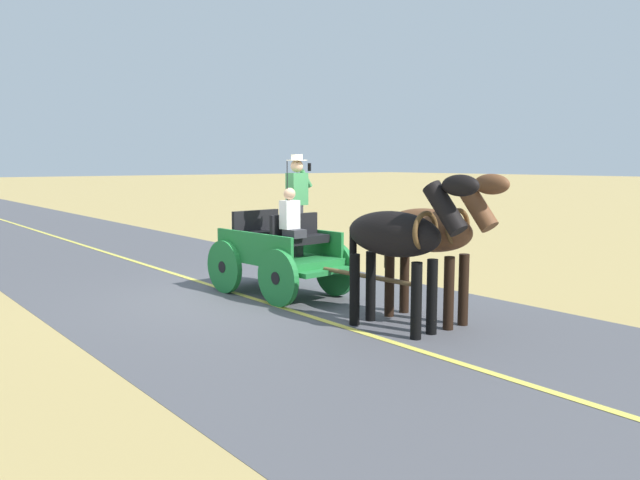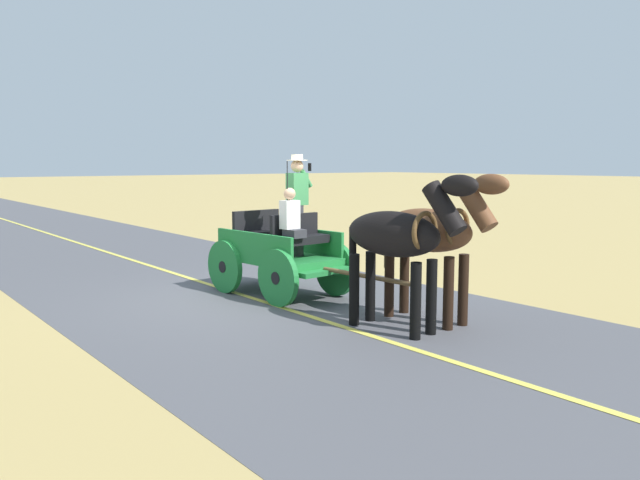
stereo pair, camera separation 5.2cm
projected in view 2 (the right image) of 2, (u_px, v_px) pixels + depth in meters
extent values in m
plane|color=tan|center=(250.00, 298.00, 11.25)|extent=(200.00, 200.00, 0.00)
cube|color=#4C4C51|center=(250.00, 298.00, 11.25)|extent=(6.65, 160.00, 0.01)
cube|color=#DBCC4C|center=(250.00, 297.00, 11.25)|extent=(0.12, 160.00, 0.00)
cube|color=#1E7233|center=(279.00, 258.00, 11.50)|extent=(1.38, 2.29, 0.12)
cube|color=#1E7233|center=(303.00, 240.00, 11.84)|extent=(0.24, 2.09, 0.44)
cube|color=#1E7233|center=(253.00, 245.00, 11.08)|extent=(0.24, 2.09, 0.44)
cube|color=#1E7233|center=(325.00, 272.00, 10.62)|extent=(1.10, 0.33, 0.08)
cube|color=#1E7233|center=(240.00, 260.00, 12.40)|extent=(0.73, 0.26, 0.06)
cube|color=black|center=(301.00, 240.00, 11.01)|extent=(1.05, 0.44, 0.14)
cube|color=black|center=(294.00, 226.00, 11.11)|extent=(1.02, 0.17, 0.44)
cube|color=black|center=(262.00, 235.00, 11.81)|extent=(1.05, 0.44, 0.14)
cube|color=black|center=(256.00, 222.00, 11.92)|extent=(1.02, 0.17, 0.44)
cylinder|color=#1E7233|center=(335.00, 269.00, 11.39)|extent=(0.18, 0.97, 0.96)
cylinder|color=black|center=(335.00, 269.00, 11.39)|extent=(0.14, 0.22, 0.21)
cylinder|color=#1E7233|center=(278.00, 278.00, 10.52)|extent=(0.18, 0.97, 0.96)
cylinder|color=black|center=(278.00, 278.00, 10.52)|extent=(0.14, 0.22, 0.21)
cylinder|color=#1E7233|center=(280.00, 259.00, 12.52)|extent=(0.18, 0.97, 0.96)
cylinder|color=black|center=(280.00, 259.00, 12.52)|extent=(0.14, 0.22, 0.21)
cylinder|color=#1E7233|center=(225.00, 267.00, 11.65)|extent=(0.18, 0.97, 0.96)
cylinder|color=black|center=(225.00, 267.00, 11.65)|extent=(0.14, 0.22, 0.21)
cylinder|color=brown|center=(369.00, 277.00, 9.89)|extent=(0.24, 2.00, 0.07)
cylinder|color=black|center=(287.00, 200.00, 10.72)|extent=(0.02, 0.02, 1.30)
cylinder|color=#2D2D33|center=(297.00, 231.00, 11.29)|extent=(0.22, 0.22, 0.90)
cube|color=#387F47|center=(297.00, 189.00, 11.21)|extent=(0.36, 0.25, 0.56)
sphere|color=tan|center=(297.00, 166.00, 11.16)|extent=(0.22, 0.22, 0.22)
cylinder|color=beige|center=(297.00, 160.00, 11.15)|extent=(0.36, 0.36, 0.01)
cylinder|color=beige|center=(297.00, 157.00, 11.14)|extent=(0.20, 0.20, 0.10)
cylinder|color=#387F47|center=(306.00, 179.00, 11.28)|extent=(0.27, 0.10, 0.32)
cube|color=black|center=(310.00, 167.00, 11.28)|extent=(0.03, 0.07, 0.14)
cube|color=#2D2D33|center=(294.00, 233.00, 10.74)|extent=(0.31, 0.34, 0.14)
cube|color=silver|center=(290.00, 215.00, 10.79)|extent=(0.32, 0.22, 0.48)
sphere|color=tan|center=(290.00, 194.00, 10.74)|extent=(0.20, 0.20, 0.20)
ellipsoid|color=brown|center=(426.00, 230.00, 9.47)|extent=(0.71, 1.61, 0.64)
cylinder|color=black|center=(463.00, 290.00, 9.30)|extent=(0.15, 0.15, 1.05)
cylinder|color=black|center=(448.00, 293.00, 9.05)|extent=(0.15, 0.15, 1.05)
cylinder|color=black|center=(404.00, 280.00, 10.09)|extent=(0.15, 0.15, 1.05)
cylinder|color=black|center=(389.00, 283.00, 9.84)|extent=(0.15, 0.15, 1.05)
cylinder|color=brown|center=(476.00, 206.00, 8.81)|extent=(0.32, 0.67, 0.73)
ellipsoid|color=brown|center=(491.00, 184.00, 8.61)|extent=(0.27, 0.56, 0.28)
cube|color=black|center=(475.00, 203.00, 8.82)|extent=(0.11, 0.51, 0.56)
cylinder|color=black|center=(388.00, 246.00, 10.04)|extent=(0.11, 0.11, 0.70)
torus|color=brown|center=(458.00, 227.00, 9.06)|extent=(0.55, 0.12, 0.55)
ellipsoid|color=black|center=(393.00, 234.00, 8.96)|extent=(0.77, 1.62, 0.64)
cylinder|color=black|center=(431.00, 297.00, 8.81)|extent=(0.15, 0.15, 1.05)
cylinder|color=black|center=(416.00, 301.00, 8.55)|extent=(0.15, 0.15, 1.05)
cylinder|color=black|center=(370.00, 286.00, 9.57)|extent=(0.15, 0.15, 1.05)
cylinder|color=black|center=(354.00, 290.00, 9.31)|extent=(0.15, 0.15, 1.05)
cylinder|color=black|center=(444.00, 208.00, 8.33)|extent=(0.35, 0.68, 0.73)
ellipsoid|color=black|center=(460.00, 186.00, 8.14)|extent=(0.29, 0.57, 0.28)
cube|color=black|center=(443.00, 206.00, 8.34)|extent=(0.13, 0.51, 0.56)
cylinder|color=black|center=(353.00, 250.00, 9.51)|extent=(0.11, 0.11, 0.70)
torus|color=brown|center=(425.00, 231.00, 8.57)|extent=(0.55, 0.14, 0.55)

